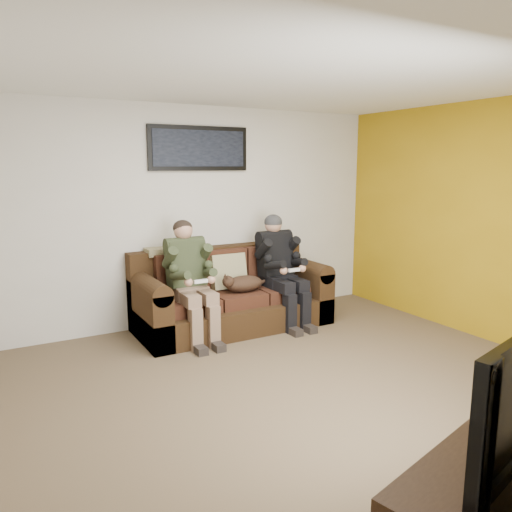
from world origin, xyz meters
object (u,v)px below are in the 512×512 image
person_left (190,273)px  cat (243,283)px  sofa (230,297)px  tv_stand (491,495)px  person_right (280,263)px  framed_poster (199,148)px  television (501,389)px

person_left → cat: person_left is taller
sofa → cat: size_ratio=3.44×
person_left → tv_stand: person_left is taller
sofa → person_right: size_ratio=1.72×
cat → framed_poster: 1.68m
person_left → framed_poster: size_ratio=1.05×
television → sofa: bearing=69.5°
cat → sofa: bearing=107.5°
person_right → tv_stand: bearing=-105.1°
sofa → television: (-0.39, -3.78, 0.47)m
cat → television: (-0.45, -3.58, 0.26)m
framed_poster → tv_stand: 4.57m
sofa → television: 3.83m
person_left → cat: bearing=-1.1°
framed_poster → television: bearing=-92.6°
television → tv_stand: bearing=0.0°
person_right → television: bearing=-105.1°
tv_stand → person_right: bearing=60.3°
person_right → framed_poster: (-0.78, 0.57, 1.36)m
cat → television: television is taller
cat → tv_stand: cat is taller
person_right → television: 3.72m
person_left → cat: (0.65, -0.01, -0.19)m
person_left → sofa: bearing=18.0°
cat → television: bearing=-97.2°
person_left → television: bearing=-86.9°
sofa → cat: bearing=-72.5°
tv_stand → person_left: bearing=78.5°
person_left → television: person_left is taller
person_left → framed_poster: bearing=56.3°
person_left → cat: 0.67m
sofa → television: size_ratio=1.88×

